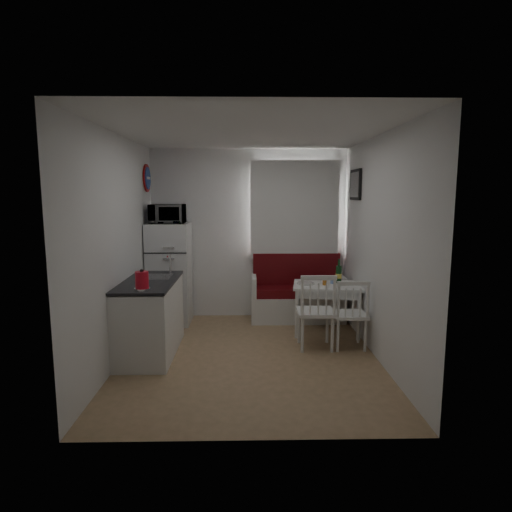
% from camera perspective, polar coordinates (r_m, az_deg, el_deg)
% --- Properties ---
extents(floor, '(3.00, 3.50, 0.02)m').
position_cam_1_polar(floor, '(5.24, -0.84, -13.26)').
color(floor, '#977950').
rests_on(floor, ground).
extents(ceiling, '(3.00, 3.50, 0.02)m').
position_cam_1_polar(ceiling, '(4.92, -0.91, 16.18)').
color(ceiling, white).
rests_on(ceiling, wall_back).
extents(wall_back, '(3.00, 0.02, 2.60)m').
position_cam_1_polar(wall_back, '(6.65, -0.96, 2.91)').
color(wall_back, white).
rests_on(wall_back, floor).
extents(wall_front, '(3.00, 0.02, 2.60)m').
position_cam_1_polar(wall_front, '(3.19, -0.70, -3.06)').
color(wall_front, white).
rests_on(wall_front, floor).
extents(wall_left, '(0.02, 3.50, 2.60)m').
position_cam_1_polar(wall_left, '(5.13, -17.88, 0.89)').
color(wall_left, white).
rests_on(wall_left, floor).
extents(wall_right, '(0.02, 3.50, 2.60)m').
position_cam_1_polar(wall_right, '(5.14, 16.08, 0.99)').
color(wall_right, white).
rests_on(wall_right, floor).
extents(window, '(1.22, 0.06, 1.47)m').
position_cam_1_polar(window, '(6.64, 5.12, 5.68)').
color(window, white).
rests_on(window, wall_back).
extents(curtain, '(1.35, 0.02, 1.50)m').
position_cam_1_polar(curtain, '(6.57, 5.19, 6.09)').
color(curtain, white).
rests_on(curtain, wall_back).
extents(kitchen_counter, '(0.62, 1.32, 1.16)m').
position_cam_1_polar(kitchen_counter, '(5.37, -13.89, -7.84)').
color(kitchen_counter, white).
rests_on(kitchen_counter, floor).
extents(wall_sign, '(0.03, 0.40, 0.40)m').
position_cam_1_polar(wall_sign, '(6.49, -14.26, 10.04)').
color(wall_sign, navy).
rests_on(wall_sign, wall_left).
extents(picture_frame, '(0.04, 0.52, 0.42)m').
position_cam_1_polar(picture_frame, '(6.16, 13.09, 9.25)').
color(picture_frame, black).
rests_on(picture_frame, wall_right).
extents(bench, '(1.41, 0.54, 1.01)m').
position_cam_1_polar(bench, '(6.63, 5.50, -5.62)').
color(bench, white).
rests_on(bench, floor).
extents(dining_table, '(1.00, 0.77, 0.69)m').
position_cam_1_polar(dining_table, '(5.99, 9.48, -4.47)').
color(dining_table, white).
rests_on(dining_table, floor).
extents(chair_left, '(0.45, 0.43, 0.52)m').
position_cam_1_polar(chair_left, '(5.31, 8.14, -6.31)').
color(chair_left, white).
rests_on(chair_left, floor).
extents(chair_right, '(0.42, 0.40, 0.48)m').
position_cam_1_polar(chair_right, '(5.41, 12.57, -6.66)').
color(chair_right, white).
rests_on(chair_right, floor).
extents(fridge, '(0.60, 0.60, 1.50)m').
position_cam_1_polar(fridge, '(6.49, -11.42, -2.31)').
color(fridge, white).
rests_on(fridge, floor).
extents(microwave, '(0.50, 0.34, 0.28)m').
position_cam_1_polar(microwave, '(6.34, -11.73, 5.53)').
color(microwave, white).
rests_on(microwave, fridge).
extents(kettle, '(0.17, 0.17, 0.23)m').
position_cam_1_polar(kettle, '(4.72, -14.96, -3.14)').
color(kettle, red).
rests_on(kettle, kitchen_counter).
extents(wine_bottle, '(0.08, 0.08, 0.34)m').
position_cam_1_polar(wine_bottle, '(6.07, 10.97, -1.96)').
color(wine_bottle, '#14401B').
rests_on(wine_bottle, dining_table).
extents(drinking_glass_orange, '(0.05, 0.05, 0.09)m').
position_cam_1_polar(drinking_glass_orange, '(5.91, 9.12, -3.42)').
color(drinking_glass_orange, '#C67521').
rests_on(drinking_glass_orange, dining_table).
extents(drinking_glass_blue, '(0.06, 0.06, 0.10)m').
position_cam_1_polar(drinking_glass_blue, '(6.03, 10.17, -3.18)').
color(drinking_glass_blue, '#87A7E6').
rests_on(drinking_glass_blue, dining_table).
extents(plate, '(0.24, 0.24, 0.02)m').
position_cam_1_polar(plate, '(5.94, 6.62, -3.65)').
color(plate, white).
rests_on(plate, dining_table).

